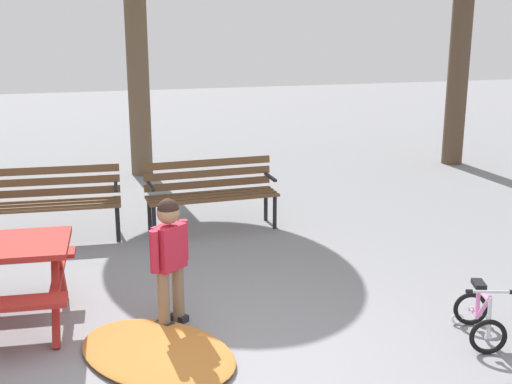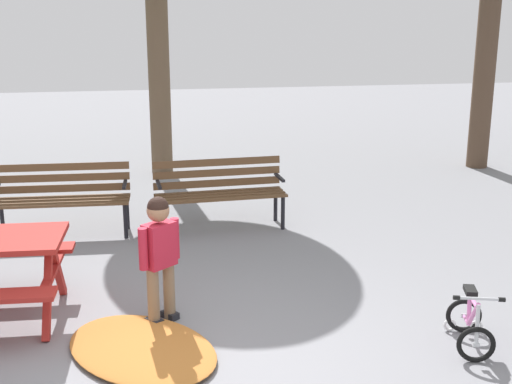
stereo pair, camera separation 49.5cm
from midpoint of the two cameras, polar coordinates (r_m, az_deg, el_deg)
ground at (r=5.43m, az=-6.04°, el=-14.61°), size 36.00×36.00×0.00m
park_bench_far_left at (r=8.48m, az=-18.27°, el=-0.44°), size 1.62×0.53×0.85m
park_bench_left at (r=8.46m, az=-5.46°, el=0.26°), size 1.62×0.54×0.85m
child_standing at (r=5.91m, az=-9.61°, el=-4.92°), size 0.36×0.30×1.14m
kids_bicycle at (r=5.99m, az=15.82°, el=-9.96°), size 0.49×0.62×0.54m
leaf_pile at (r=5.68m, az=-10.75°, el=-12.99°), size 1.64×1.74×0.07m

